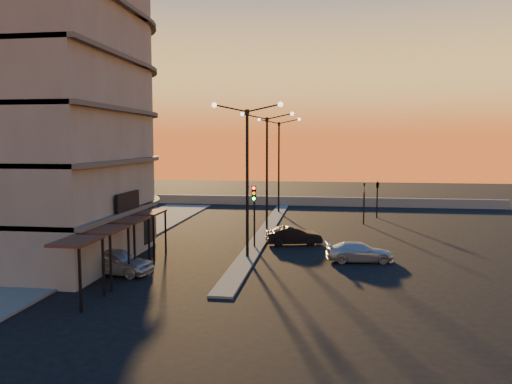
% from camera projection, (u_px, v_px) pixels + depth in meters
% --- Properties ---
extents(ground, '(120.00, 120.00, 0.00)m').
position_uv_depth(ground, '(247.00, 258.00, 30.67)').
color(ground, black).
rests_on(ground, ground).
extents(sidewalk_west, '(5.00, 40.00, 0.12)m').
position_uv_depth(sidewalk_west, '(113.00, 240.00, 36.08)').
color(sidewalk_west, '#4D4D4A').
rests_on(sidewalk_west, ground).
extents(median, '(1.20, 36.00, 0.12)m').
position_uv_depth(median, '(267.00, 229.00, 40.52)').
color(median, '#4D4D4A').
rests_on(median, ground).
extents(parapet, '(44.00, 0.50, 1.00)m').
position_uv_depth(parapet, '(301.00, 201.00, 55.95)').
color(parapet, slate).
rests_on(parapet, ground).
extents(building, '(14.35, 17.08, 25.00)m').
position_uv_depth(building, '(28.00, 66.00, 31.46)').
color(building, '#666259').
rests_on(building, ground).
extents(streetlamp_near, '(4.32, 0.32, 9.51)m').
position_uv_depth(streetlamp_near, '(247.00, 168.00, 30.11)').
color(streetlamp_near, black).
rests_on(streetlamp_near, ground).
extents(streetlamp_mid, '(4.32, 0.32, 9.51)m').
position_uv_depth(streetlamp_mid, '(267.00, 161.00, 39.96)').
color(streetlamp_mid, black).
rests_on(streetlamp_mid, ground).
extents(streetlamp_far, '(4.32, 0.32, 9.51)m').
position_uv_depth(streetlamp_far, '(279.00, 157.00, 49.81)').
color(streetlamp_far, black).
rests_on(streetlamp_far, ground).
extents(traffic_light_main, '(0.28, 0.44, 4.25)m').
position_uv_depth(traffic_light_main, '(254.00, 206.00, 33.21)').
color(traffic_light_main, black).
rests_on(traffic_light_main, ground).
extents(signal_east_a, '(0.13, 0.16, 3.60)m').
position_uv_depth(signal_east_a, '(364.00, 202.00, 43.15)').
color(signal_east_a, black).
rests_on(signal_east_a, ground).
extents(signal_east_b, '(0.42, 1.99, 3.60)m').
position_uv_depth(signal_east_b, '(377.00, 185.00, 46.76)').
color(signal_east_b, black).
rests_on(signal_east_b, ground).
extents(car_hatchback, '(4.38, 2.35, 1.42)m').
position_uv_depth(car_hatchback, '(116.00, 261.00, 27.00)').
color(car_hatchback, '#B2B5BB').
rests_on(car_hatchback, ground).
extents(car_sedan, '(4.06, 2.25, 1.27)m').
position_uv_depth(car_sedan, '(294.00, 236.00, 34.68)').
color(car_sedan, black).
rests_on(car_sedan, ground).
extents(car_wagon, '(4.18, 2.07, 1.17)m').
position_uv_depth(car_wagon, '(359.00, 252.00, 29.83)').
color(car_wagon, '#A7ABAF').
rests_on(car_wagon, ground).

